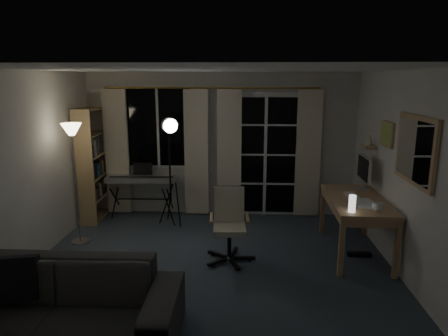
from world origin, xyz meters
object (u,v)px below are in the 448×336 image
Objects in this scene: bookshelf at (91,167)px; office_chair at (229,218)px; keyboard_piano at (142,180)px; studio_light at (170,138)px; torchiere_lamp at (73,148)px; sofa at (46,293)px; desk at (357,205)px; mug at (378,206)px; monitor at (364,169)px.

office_chair is (2.34, -1.41, -0.33)m from bookshelf.
studio_light reaches higher than keyboard_piano.
studio_light is (1.20, 0.71, 0.04)m from torchiere_lamp.
torchiere_lamp is at bearing 105.18° from sofa.
desk is (3.18, -1.26, 0.02)m from keyboard_piano.
studio_light is at bearing -15.93° from bookshelf.
mug is at bearing 23.65° from sofa.
torchiere_lamp is (0.19, -1.03, 0.50)m from bookshelf.
studio_light is 3.07m from sofa.
torchiere_lamp reaches higher than office_chair.
torchiere_lamp is 13.62× the size of mug.
studio_light is at bearing -36.91° from keyboard_piano.
mug is (2.71, -1.36, -0.58)m from studio_light.
office_chair is 0.65× the size of desk.
office_chair reaches higher than sofa.
studio_light is 3.19× the size of monitor.
desk is at bearing 101.31° from mug.
bookshelf is 1.08× the size of torchiere_lamp.
office_chair reaches higher than keyboard_piano.
monitor is at bearing 84.21° from mug.
bookshelf reaches higher than desk.
torchiere_lamp is 0.97× the size of studio_light.
studio_light is 0.76× the size of sofa.
torchiere_lamp is 4.01m from mug.
bookshelf reaches higher than office_chair.
office_chair reaches higher than mug.
sofa is (-0.03, -3.25, -0.20)m from keyboard_piano.
office_chair is (0.95, -1.09, -0.86)m from studio_light.
office_chair is 1.69m from desk.
bookshelf is 0.79× the size of sofa.
torchiere_lamp is 1.43× the size of keyboard_piano.
bookshelf reaches higher than monitor.
desk is 0.62m from monitor.
keyboard_piano is at bearing 151.78° from mug.
studio_light is 1.22× the size of desk.
office_chair is (2.15, -0.38, -0.83)m from torchiere_lamp.
sofa is at bearing -155.79° from mug.
office_chair is at bearing -158.71° from monitor.
desk is 0.53m from mug.
sofa is at bearing -143.02° from monitor.
bookshelf is 1.98× the size of office_chair.
office_chair is 2.04m from monitor.
desk is 3.78m from sofa.
mug is at bearing -12.49° from office_chair.
monitor is (2.81, -0.41, -0.36)m from studio_light.
monitor reaches higher than desk.
torchiere_lamp is at bearing 179.01° from desk.
monitor is (1.86, 0.67, 0.51)m from office_chair.
office_chair is at bearing -170.95° from desk.
monitor is at bearing 4.16° from torchiere_lamp.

